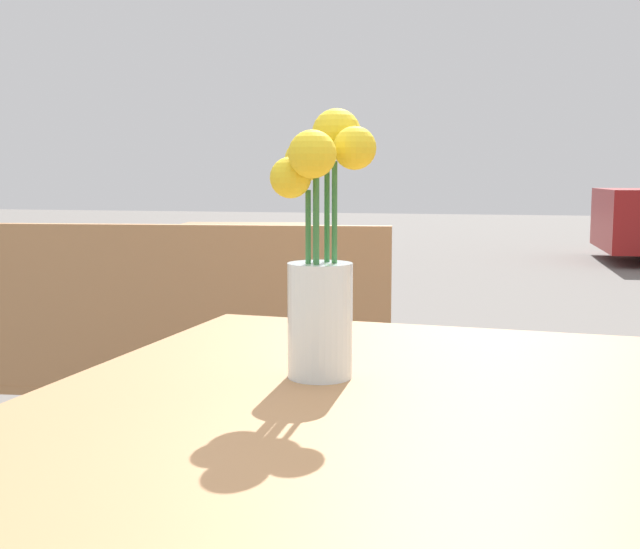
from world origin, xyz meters
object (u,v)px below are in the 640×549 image
table_back (237,251)px  flower_vase (321,261)px  table_front (368,473)px  bench_near (105,377)px

table_back → flower_vase: bearing=-68.4°
table_front → flower_vase: bearing=134.8°
table_front → flower_vase: 0.27m
table_front → table_back: size_ratio=1.13×
bench_near → table_back: (-0.35, 1.99, 0.14)m
flower_vase → table_back: size_ratio=0.39×
bench_near → table_back: size_ratio=1.68×
table_front → table_back: (-1.19, 2.90, -0.02)m
flower_vase → table_back: (-1.12, 2.82, -0.26)m
table_front → table_back: bearing=112.4°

